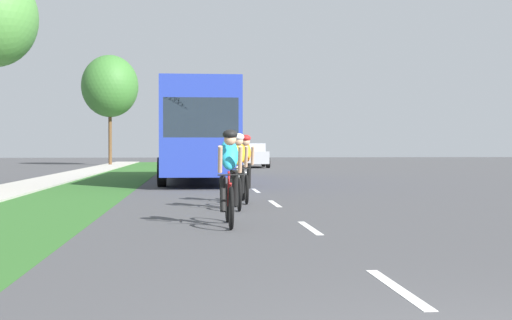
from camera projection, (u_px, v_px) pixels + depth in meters
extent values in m
plane|color=#424244|center=(248.00, 185.00, 23.17)|extent=(120.00, 120.00, 0.00)
cube|color=#2D6026|center=(99.00, 186.00, 22.71)|extent=(2.76, 70.00, 0.01)
cube|color=#B2ADA3|center=(28.00, 186.00, 22.49)|extent=(1.87, 70.00, 0.10)
cube|color=white|center=(397.00, 288.00, 6.25)|extent=(0.12, 1.80, 0.01)
cube|color=white|center=(310.00, 228.00, 10.89)|extent=(0.12, 1.80, 0.01)
cube|color=white|center=(275.00, 204.00, 15.54)|extent=(0.12, 1.80, 0.01)
cube|color=white|center=(256.00, 190.00, 20.19)|extent=(0.12, 1.80, 0.01)
cube|color=white|center=(244.00, 182.00, 24.83)|extent=(0.12, 1.80, 0.01)
cube|color=white|center=(236.00, 177.00, 29.48)|extent=(0.12, 1.80, 0.01)
cube|color=white|center=(230.00, 173.00, 34.12)|extent=(0.12, 1.80, 0.01)
cube|color=white|center=(225.00, 170.00, 38.77)|extent=(0.12, 1.80, 0.01)
cube|color=white|center=(222.00, 167.00, 43.41)|extent=(0.12, 1.80, 0.01)
cube|color=white|center=(219.00, 165.00, 48.06)|extent=(0.12, 1.80, 0.01)
cube|color=white|center=(217.00, 164.00, 52.70)|extent=(0.12, 1.80, 0.01)
torus|color=black|center=(228.00, 203.00, 11.68)|extent=(0.06, 0.68, 0.68)
torus|color=black|center=(231.00, 208.00, 10.65)|extent=(0.06, 0.68, 0.68)
cylinder|color=red|center=(230.00, 195.00, 11.06)|extent=(0.04, 0.59, 0.43)
cylinder|color=red|center=(229.00, 188.00, 11.34)|extent=(0.04, 0.04, 0.55)
cylinder|color=red|center=(229.00, 174.00, 11.11)|extent=(0.03, 0.55, 0.03)
cylinder|color=black|center=(231.00, 175.00, 10.66)|extent=(0.42, 0.02, 0.02)
ellipsoid|color=#26A5CC|center=(229.00, 154.00, 11.17)|extent=(0.30, 0.54, 0.63)
sphere|color=tan|center=(230.00, 139.00, 10.89)|extent=(0.20, 0.20, 0.20)
ellipsoid|color=black|center=(230.00, 134.00, 10.89)|extent=(0.24, 0.28, 0.16)
cylinder|color=tan|center=(220.00, 159.00, 10.88)|extent=(0.07, 0.26, 0.45)
cylinder|color=tan|center=(240.00, 159.00, 10.91)|extent=(0.07, 0.26, 0.45)
cylinder|color=black|center=(223.00, 194.00, 11.25)|extent=(0.10, 0.30, 0.60)
cylinder|color=black|center=(235.00, 188.00, 11.22)|extent=(0.10, 0.25, 0.61)
torus|color=black|center=(236.00, 191.00, 14.73)|extent=(0.06, 0.68, 0.68)
torus|color=black|center=(239.00, 195.00, 13.69)|extent=(0.06, 0.68, 0.68)
cylinder|color=silver|center=(238.00, 184.00, 14.11)|extent=(0.04, 0.59, 0.43)
cylinder|color=silver|center=(237.00, 179.00, 14.38)|extent=(0.04, 0.04, 0.55)
cylinder|color=silver|center=(238.00, 168.00, 14.15)|extent=(0.03, 0.55, 0.03)
cylinder|color=black|center=(239.00, 169.00, 13.70)|extent=(0.42, 0.02, 0.02)
ellipsoid|color=yellow|center=(237.00, 153.00, 14.21)|extent=(0.30, 0.54, 0.63)
sphere|color=tan|center=(238.00, 141.00, 13.93)|extent=(0.20, 0.20, 0.20)
ellipsoid|color=white|center=(238.00, 137.00, 13.93)|extent=(0.24, 0.28, 0.16)
cylinder|color=tan|center=(231.00, 157.00, 13.92)|extent=(0.07, 0.26, 0.45)
cylinder|color=tan|center=(246.00, 157.00, 13.95)|extent=(0.07, 0.26, 0.45)
cylinder|color=black|center=(233.00, 184.00, 14.29)|extent=(0.10, 0.30, 0.60)
cylinder|color=black|center=(242.00, 179.00, 14.26)|extent=(0.10, 0.25, 0.61)
torus|color=black|center=(243.00, 187.00, 16.40)|extent=(0.06, 0.68, 0.68)
torus|color=black|center=(246.00, 189.00, 15.36)|extent=(0.06, 0.68, 0.68)
cylinder|color=silver|center=(245.00, 180.00, 15.77)|extent=(0.04, 0.59, 0.43)
cylinder|color=silver|center=(244.00, 176.00, 16.05)|extent=(0.04, 0.04, 0.55)
cylinder|color=silver|center=(245.00, 166.00, 15.82)|extent=(0.03, 0.55, 0.03)
cylinder|color=black|center=(246.00, 166.00, 15.37)|extent=(0.42, 0.02, 0.02)
ellipsoid|color=orange|center=(245.00, 152.00, 15.88)|extent=(0.30, 0.54, 0.63)
sphere|color=tan|center=(246.00, 142.00, 15.60)|extent=(0.20, 0.20, 0.20)
ellipsoid|color=red|center=(246.00, 138.00, 15.60)|extent=(0.24, 0.28, 0.16)
cylinder|color=tan|center=(239.00, 156.00, 15.59)|extent=(0.07, 0.26, 0.45)
cylinder|color=tan|center=(253.00, 156.00, 15.62)|extent=(0.07, 0.26, 0.45)
cylinder|color=black|center=(240.00, 180.00, 15.96)|extent=(0.10, 0.30, 0.60)
cylinder|color=black|center=(249.00, 176.00, 15.93)|extent=(0.10, 0.25, 0.61)
cube|color=#23389E|center=(199.00, 130.00, 26.06)|extent=(2.50, 11.60, 3.10)
cube|color=#1E2833|center=(199.00, 120.00, 26.05)|extent=(2.52, 10.67, 0.64)
cube|color=#1E2833|center=(201.00, 117.00, 20.31)|extent=(2.25, 0.06, 1.20)
cylinder|color=black|center=(162.00, 172.00, 22.22)|extent=(0.28, 0.96, 0.96)
cylinder|color=black|center=(238.00, 172.00, 22.45)|extent=(0.28, 0.96, 0.96)
cylinder|color=black|center=(169.00, 166.00, 29.15)|extent=(0.28, 0.96, 0.96)
cylinder|color=black|center=(227.00, 166.00, 29.38)|extent=(0.28, 0.96, 0.96)
cube|color=#A5A8AD|center=(252.00, 157.00, 43.03)|extent=(1.76, 4.30, 0.76)
cube|color=#A5A8AD|center=(252.00, 147.00, 43.17)|extent=(1.55, 2.24, 0.52)
cube|color=#1E2833|center=(253.00, 148.00, 42.21)|extent=(1.44, 0.08, 0.44)
cylinder|color=black|center=(239.00, 163.00, 41.63)|extent=(0.22, 0.64, 0.64)
cylinder|color=black|center=(268.00, 163.00, 41.80)|extent=(0.22, 0.64, 0.64)
cylinder|color=black|center=(237.00, 162.00, 44.28)|extent=(0.22, 0.64, 0.64)
cylinder|color=black|center=(263.00, 162.00, 44.45)|extent=(0.22, 0.64, 0.64)
cube|color=red|center=(233.00, 154.00, 54.95)|extent=(1.96, 5.10, 0.76)
cube|color=red|center=(234.00, 147.00, 54.17)|extent=(1.80, 1.78, 0.64)
cube|color=#1E2833|center=(234.00, 147.00, 53.46)|extent=(1.67, 0.08, 0.52)
cube|color=red|center=(221.00, 150.00, 55.87)|extent=(0.08, 2.81, 0.40)
cube|color=red|center=(243.00, 150.00, 56.04)|extent=(0.08, 2.81, 0.40)
cube|color=red|center=(231.00, 150.00, 57.44)|extent=(1.80, 0.08, 0.40)
cylinder|color=black|center=(222.00, 159.00, 53.34)|extent=(0.26, 0.76, 0.76)
cylinder|color=black|center=(247.00, 159.00, 53.52)|extent=(0.26, 0.76, 0.76)
cylinder|color=black|center=(220.00, 158.00, 56.39)|extent=(0.26, 0.76, 0.76)
cylinder|color=black|center=(244.00, 158.00, 56.57)|extent=(0.26, 0.76, 0.76)
cube|color=#194C2D|center=(192.00, 152.00, 67.46)|extent=(1.90, 4.70, 1.00)
cube|color=#194C2D|center=(192.00, 145.00, 67.65)|extent=(1.71, 2.91, 0.52)
cube|color=#1E2833|center=(192.00, 146.00, 66.40)|extent=(1.56, 0.08, 0.44)
cylinder|color=black|center=(183.00, 157.00, 65.98)|extent=(0.25, 0.72, 0.72)
cylinder|color=black|center=(202.00, 156.00, 66.16)|extent=(0.25, 0.72, 0.72)
cylinder|color=black|center=(183.00, 156.00, 68.79)|extent=(0.25, 0.72, 0.72)
cylinder|color=black|center=(202.00, 156.00, 68.96)|extent=(0.25, 0.72, 0.72)
cylinder|color=brown|center=(110.00, 137.00, 47.96)|extent=(0.24, 0.24, 3.99)
ellipsoid|color=#38722D|center=(110.00, 86.00, 47.89)|extent=(3.97, 3.97, 4.37)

